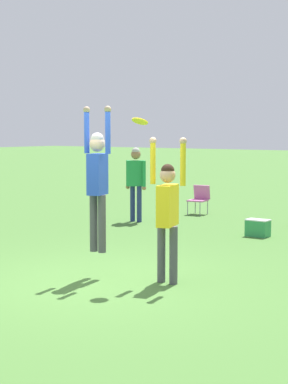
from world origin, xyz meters
TOP-DOWN VIEW (x-y plane):
  - ground_plane at (0.00, 0.00)m, footprint 120.00×120.00m
  - person_jumping at (-0.18, 0.24)m, footprint 0.52×0.41m
  - person_defending at (0.88, 0.56)m, footprint 0.63×0.52m
  - frisbee at (0.51, 0.39)m, footprint 0.24×0.23m
  - camping_chair_2 at (-2.83, 7.47)m, footprint 0.51×0.55m
  - person_spectator_near at (-3.33, 5.32)m, footprint 0.61×0.43m
  - cooler_box at (0.07, 5.11)m, footprint 0.48×0.30m

SIDE VIEW (x-z plane):
  - ground_plane at x=0.00m, z-range 0.00..0.00m
  - cooler_box at x=0.07m, z-range 0.00..0.36m
  - camping_chair_2 at x=-2.83m, z-range 0.07..0.84m
  - person_spectator_near at x=-3.33m, z-range 0.20..2.02m
  - person_defending at x=0.88m, z-range 0.07..2.20m
  - person_jumping at x=-0.18m, z-range 0.47..2.66m
  - frisbee at x=0.51m, z-range 2.31..2.41m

